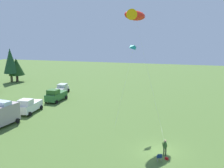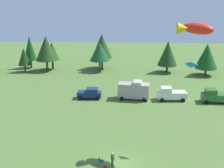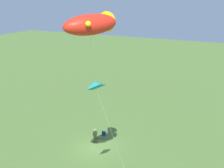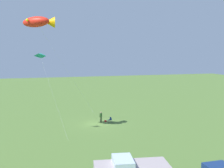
# 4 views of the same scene
# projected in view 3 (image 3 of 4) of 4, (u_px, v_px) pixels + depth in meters

# --- Properties ---
(ground_plane) EXTENTS (160.00, 160.00, 0.00)m
(ground_plane) POSITION_uv_depth(u_px,v_px,m) (96.00, 147.00, 29.54)
(ground_plane) COLOR #4D6D30
(person_kite_flyer) EXTENTS (0.48, 0.57, 1.74)m
(person_kite_flyer) POSITION_uv_depth(u_px,v_px,m) (95.00, 135.00, 30.23)
(person_kite_flyer) COLOR #3A4B2F
(person_kite_flyer) RESTS_ON ground
(folding_chair) EXTENTS (0.60, 0.60, 0.82)m
(folding_chair) POSITION_uv_depth(u_px,v_px,m) (104.00, 134.00, 31.38)
(folding_chair) COLOR navy
(folding_chair) RESTS_ON ground
(backpack_on_grass) EXTENTS (0.38, 0.38, 0.22)m
(backpack_on_grass) POSITION_uv_depth(u_px,v_px,m) (97.00, 138.00, 31.29)
(backpack_on_grass) COLOR #A81318
(backpack_on_grass) RESTS_ON ground
(kite_large_fish) EXTENTS (11.11, 6.94, 15.30)m
(kite_large_fish) POSITION_uv_depth(u_px,v_px,m) (94.00, 24.00, 16.27)
(kite_large_fish) COLOR red
(kite_large_fish) RESTS_ON ground
(kite_delta_teal) EXTENTS (3.66, 2.63, 10.94)m
(kite_delta_teal) POSITION_uv_depth(u_px,v_px,m) (95.00, 85.00, 17.64)
(kite_delta_teal) COLOR teal
(kite_delta_teal) RESTS_ON ground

